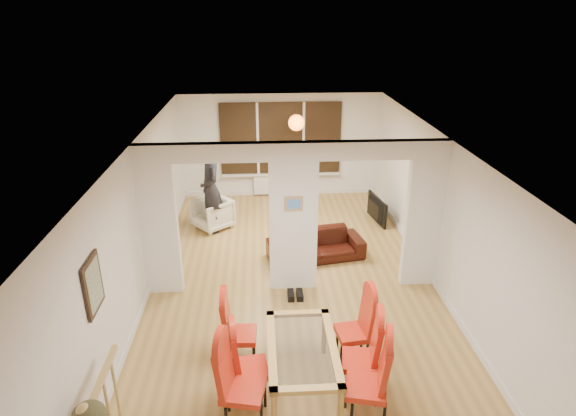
{
  "coord_description": "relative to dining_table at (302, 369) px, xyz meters",
  "views": [
    {
      "loc": [
        -0.53,
        -7.25,
        4.54
      ],
      "look_at": [
        -0.05,
        0.6,
        1.23
      ],
      "focal_mm": 30.0,
      "sensor_mm": 36.0,
      "label": 1
    }
  ],
  "objects": [
    {
      "name": "floor",
      "position": [
        0.06,
        2.5,
        -0.35
      ],
      "size": [
        5.0,
        9.0,
        0.01
      ],
      "primitive_type": "cube",
      "color": "#AB8544",
      "rests_on": "ground"
    },
    {
      "name": "room_walls",
      "position": [
        0.06,
        2.5,
        0.95
      ],
      "size": [
        5.0,
        9.0,
        2.6
      ],
      "primitive_type": null,
      "color": "silver",
      "rests_on": "floor"
    },
    {
      "name": "divider_wall",
      "position": [
        0.06,
        2.5,
        0.95
      ],
      "size": [
        5.0,
        0.18,
        2.6
      ],
      "primitive_type": "cube",
      "color": "white",
      "rests_on": "floor"
    },
    {
      "name": "bay_window_blinds",
      "position": [
        0.06,
        6.94,
        1.15
      ],
      "size": [
        3.0,
        0.08,
        1.8
      ],
      "primitive_type": "cube",
      "color": "black",
      "rests_on": "room_walls"
    },
    {
      "name": "radiator",
      "position": [
        0.06,
        6.9,
        -0.05
      ],
      "size": [
        1.4,
        0.08,
        0.5
      ],
      "primitive_type": "cube",
      "color": "white",
      "rests_on": "floor"
    },
    {
      "name": "pendant_light",
      "position": [
        0.36,
        5.8,
        1.8
      ],
      "size": [
        0.36,
        0.36,
        0.36
      ],
      "primitive_type": "sphere",
      "color": "orange",
      "rests_on": "room_walls"
    },
    {
      "name": "stair_newel",
      "position": [
        -2.19,
        -0.7,
        0.2
      ],
      "size": [
        0.4,
        1.2,
        1.1
      ],
      "primitive_type": null,
      "color": "tan",
      "rests_on": "floor"
    },
    {
      "name": "wall_poster",
      "position": [
        -2.41,
        0.1,
        1.25
      ],
      "size": [
        0.04,
        0.52,
        0.67
      ],
      "primitive_type": "cube",
      "color": "gray",
      "rests_on": "room_walls"
    },
    {
      "name": "pillar_photo",
      "position": [
        0.06,
        2.41,
        1.25
      ],
      "size": [
        0.3,
        0.03,
        0.25
      ],
      "primitive_type": "cube",
      "color": "#4C8CD8",
      "rests_on": "divider_wall"
    },
    {
      "name": "dining_table",
      "position": [
        0.0,
        0.0,
        0.0
      ],
      "size": [
        0.85,
        1.51,
        0.71
      ],
      "primitive_type": null,
      "color": "#A67F3D",
      "rests_on": "floor"
    },
    {
      "name": "dining_chair_la",
      "position": [
        -0.71,
        -0.48,
        0.24
      ],
      "size": [
        0.56,
        0.56,
        1.18
      ],
      "primitive_type": null,
      "rotation": [
        0.0,
        0.0,
        -0.21
      ],
      "color": "#AE2311",
      "rests_on": "floor"
    },
    {
      "name": "dining_chair_lb",
      "position": [
        -0.64,
        -0.07,
        0.17
      ],
      "size": [
        0.47,
        0.47,
        1.05
      ],
      "primitive_type": null,
      "rotation": [
        0.0,
        0.0,
        0.15
      ],
      "color": "#AE2311",
      "rests_on": "floor"
    },
    {
      "name": "dining_chair_lc",
      "position": [
        -0.78,
        0.6,
        0.17
      ],
      "size": [
        0.44,
        0.44,
        1.05
      ],
      "primitive_type": null,
      "rotation": [
        0.0,
        0.0,
        -0.04
      ],
      "color": "#AE2311",
      "rests_on": "floor"
    },
    {
      "name": "dining_chair_ra",
      "position": [
        0.7,
        -0.5,
        0.22
      ],
      "size": [
        0.55,
        0.55,
        1.15
      ],
      "primitive_type": null,
      "rotation": [
        0.0,
        0.0,
        -0.22
      ],
      "color": "#AE2311",
      "rests_on": "floor"
    },
    {
      "name": "dining_chair_rb",
      "position": [
        0.72,
        -0.02,
        0.19
      ],
      "size": [
        0.5,
        0.5,
        1.1
      ],
      "primitive_type": null,
      "rotation": [
        0.0,
        0.0,
        -0.16
      ],
      "color": "#AE2311",
      "rests_on": "floor"
    },
    {
      "name": "dining_chair_rc",
      "position": [
        0.74,
        0.54,
        0.18
      ],
      "size": [
        0.48,
        0.48,
        1.07
      ],
      "primitive_type": null,
      "rotation": [
        0.0,
        0.0,
        0.13
      ],
      "color": "#AE2311",
      "rests_on": "floor"
    },
    {
      "name": "sofa",
      "position": [
        0.57,
        3.51,
        -0.09
      ],
      "size": [
        1.94,
        1.05,
        0.54
      ],
      "primitive_type": "imported",
      "rotation": [
        0.0,
        0.0,
        0.19
      ],
      "color": "black",
      "rests_on": "floor"
    },
    {
      "name": "armchair",
      "position": [
        -1.54,
        5.02,
        -0.02
      ],
      "size": [
        1.03,
        1.03,
        0.68
      ],
      "primitive_type": "imported",
      "rotation": [
        0.0,
        0.0,
        -0.88
      ],
      "color": "beige",
      "rests_on": "floor"
    },
    {
      "name": "person",
      "position": [
        -1.52,
        4.89,
        0.61
      ],
      "size": [
        0.81,
        0.67,
        1.92
      ],
      "primitive_type": "imported",
      "rotation": [
        0.0,
        0.0,
        -1.22
      ],
      "color": "black",
      "rests_on": "floor"
    },
    {
      "name": "television",
      "position": [
        2.06,
        5.14,
        -0.06
      ],
      "size": [
        1.01,
        0.29,
        0.58
      ],
      "primitive_type": "imported",
      "rotation": [
        0.0,
        0.0,
        1.74
      ],
      "color": "black",
      "rests_on": "floor"
    },
    {
      "name": "coffee_table",
      "position": [
        0.25,
        5.13,
        -0.24
      ],
      "size": [
        1.05,
        0.71,
        0.22
      ],
      "primitive_type": null,
      "rotation": [
        0.0,
        0.0,
        0.26
      ],
      "color": "#301F10",
      "rests_on": "floor"
    },
    {
      "name": "bottle",
      "position": [
        0.49,
        5.08,
        0.0
      ],
      "size": [
        0.07,
        0.07,
        0.27
      ],
      "primitive_type": "cylinder",
      "color": "#143F19",
      "rests_on": "coffee_table"
    },
    {
      "name": "bowl",
      "position": [
        0.27,
        5.14,
        -0.11
      ],
      "size": [
        0.22,
        0.22,
        0.05
      ],
      "primitive_type": "imported",
      "color": "#301F10",
      "rests_on": "coffee_table"
    },
    {
      "name": "shoes",
      "position": [
        0.08,
        2.12,
        -0.3
      ],
      "size": [
        0.26,
        0.28,
        0.11
      ],
      "primitive_type": null,
      "color": "black",
      "rests_on": "floor"
    }
  ]
}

